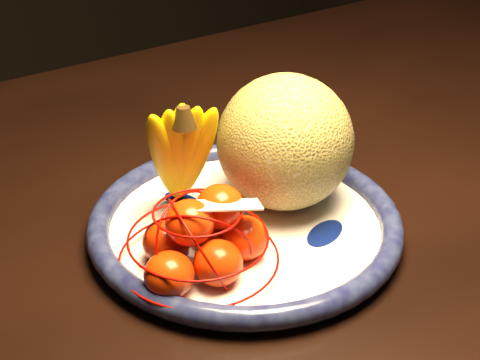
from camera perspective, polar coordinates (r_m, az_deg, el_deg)
dining_table at (r=1.12m, az=6.00°, el=-0.98°), size 1.67×1.06×0.81m
fruit_bowl at (r=0.87m, az=0.40°, el=-3.43°), size 0.37×0.37×0.03m
cantaloupe at (r=0.87m, az=3.52°, el=2.96°), size 0.16×0.16×0.16m
banana_bunch at (r=0.85m, az=-4.64°, el=2.32°), size 0.10×0.11×0.16m
mandarin_bag at (r=0.78m, az=-2.98°, el=-4.64°), size 0.19×0.19×0.11m
price_tag at (r=0.76m, az=-1.00°, el=-1.96°), size 0.08×0.06×0.01m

